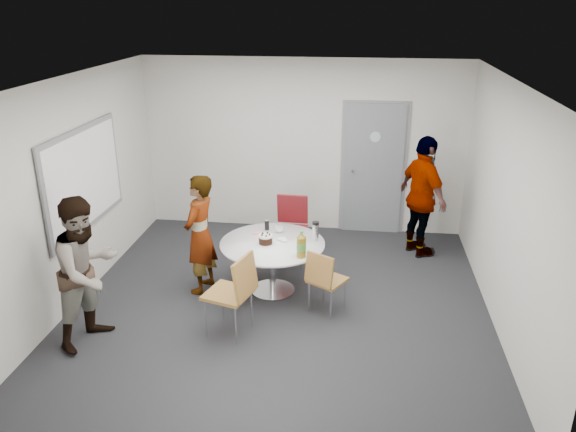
# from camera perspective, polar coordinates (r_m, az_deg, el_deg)

# --- Properties ---
(floor) EXTENTS (5.00, 5.00, 0.00)m
(floor) POSITION_cam_1_polar(r_m,az_deg,el_deg) (7.01, -0.69, -8.83)
(floor) COLOR black
(floor) RESTS_ON ground
(ceiling) EXTENTS (5.00, 5.00, 0.00)m
(ceiling) POSITION_cam_1_polar(r_m,az_deg,el_deg) (6.11, -0.80, 13.61)
(ceiling) COLOR silver
(ceiling) RESTS_ON wall_back
(wall_back) EXTENTS (5.00, 0.00, 5.00)m
(wall_back) POSITION_cam_1_polar(r_m,az_deg,el_deg) (8.81, 1.57, 7.08)
(wall_back) COLOR silver
(wall_back) RESTS_ON floor
(wall_left) EXTENTS (0.00, 5.00, 5.00)m
(wall_left) POSITION_cam_1_polar(r_m,az_deg,el_deg) (7.21, -20.84, 2.37)
(wall_left) COLOR silver
(wall_left) RESTS_ON floor
(wall_right) EXTENTS (0.00, 5.00, 5.00)m
(wall_right) POSITION_cam_1_polar(r_m,az_deg,el_deg) (6.58, 21.35, 0.55)
(wall_right) COLOR silver
(wall_right) RESTS_ON floor
(wall_front) EXTENTS (5.00, 0.00, 5.00)m
(wall_front) POSITION_cam_1_polar(r_m,az_deg,el_deg) (4.20, -5.61, -9.92)
(wall_front) COLOR silver
(wall_front) RESTS_ON floor
(door) EXTENTS (1.02, 0.17, 2.12)m
(door) POSITION_cam_1_polar(r_m,az_deg,el_deg) (8.84, 8.67, 4.71)
(door) COLOR slate
(door) RESTS_ON wall_back
(whiteboard) EXTENTS (0.04, 1.90, 1.25)m
(whiteboard) POSITION_cam_1_polar(r_m,az_deg,el_deg) (7.33, -19.97, 3.61)
(whiteboard) COLOR gray
(whiteboard) RESTS_ON wall_left
(table) EXTENTS (1.30, 1.30, 1.01)m
(table) POSITION_cam_1_polar(r_m,az_deg,el_deg) (6.99, -1.34, -3.40)
(table) COLOR white
(table) RESTS_ON floor
(chair_near_left) EXTENTS (0.60, 0.57, 0.96)m
(chair_near_left) POSITION_cam_1_polar(r_m,az_deg,el_deg) (6.15, -5.34, -7.23)
(chair_near_left) COLOR olive
(chair_near_left) RESTS_ON floor
(chair_near_right) EXTENTS (0.53, 0.54, 0.80)m
(chair_near_right) POSITION_cam_1_polar(r_m,az_deg,el_deg) (6.59, 3.67, -6.19)
(chair_near_right) COLOR olive
(chair_near_right) RESTS_ON floor
(chair_far) EXTENTS (0.47, 0.51, 0.95)m
(chair_far) POSITION_cam_1_polar(r_m,az_deg,el_deg) (7.86, 0.32, -0.62)
(chair_far) COLOR maroon
(chair_far) RESTS_ON floor
(person_main) EXTENTS (0.47, 0.62, 1.54)m
(person_main) POSITION_cam_1_polar(r_m,az_deg,el_deg) (7.06, -8.93, -1.87)
(person_main) COLOR #A5C6EA
(person_main) RESTS_ON floor
(person_left) EXTENTS (0.88, 0.98, 1.66)m
(person_left) POSITION_cam_1_polar(r_m,az_deg,el_deg) (6.30, -19.74, -5.30)
(person_left) COLOR white
(person_left) RESTS_ON floor
(person_right) EXTENTS (0.87, 1.11, 1.76)m
(person_right) POSITION_cam_1_polar(r_m,az_deg,el_deg) (8.18, 13.51, 1.88)
(person_right) COLOR black
(person_right) RESTS_ON floor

